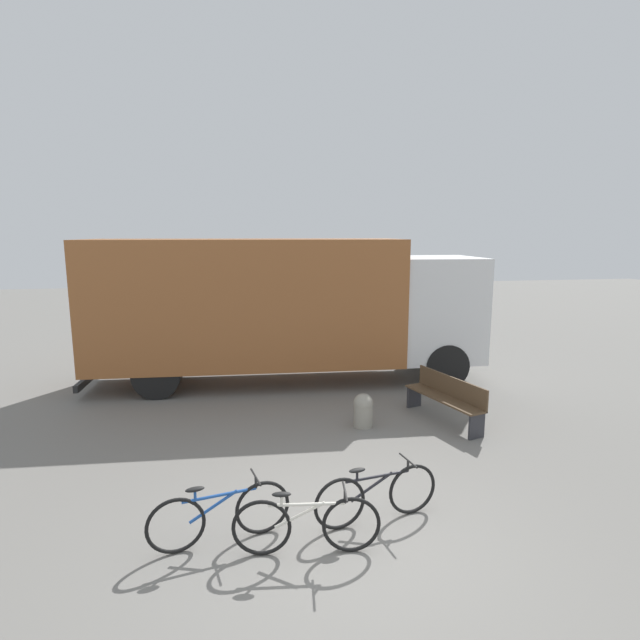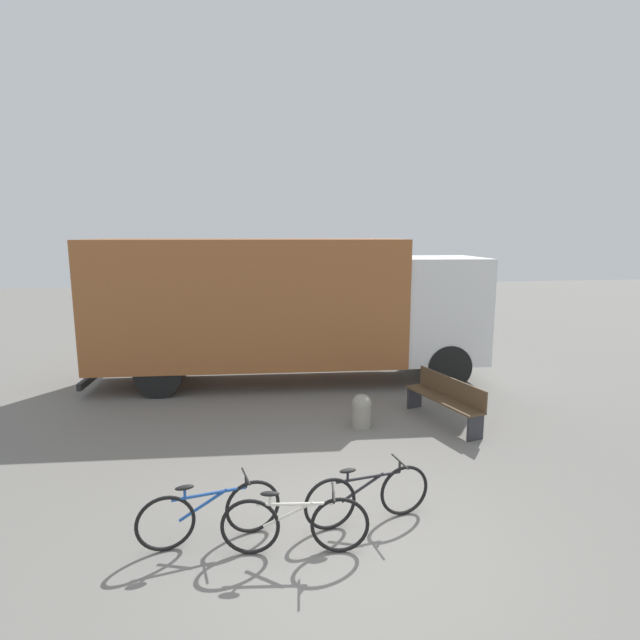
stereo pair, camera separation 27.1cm
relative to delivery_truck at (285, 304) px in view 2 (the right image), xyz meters
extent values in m
plane|color=slate|center=(0.18, -6.60, -1.94)|extent=(60.00, 60.00, 0.00)
cube|color=#99592D|center=(-0.86, 0.04, 0.07)|extent=(7.40, 2.57, 2.96)
cube|color=silver|center=(3.79, -0.19, -0.15)|extent=(2.10, 2.22, 2.52)
cube|color=black|center=(-4.55, 0.22, -1.65)|extent=(0.20, 2.10, 0.16)
cylinder|color=black|center=(3.83, 0.76, -1.41)|extent=(1.07, 0.33, 1.06)
cylinder|color=black|center=(3.74, -1.13, -1.41)|extent=(1.07, 0.33, 1.06)
cylinder|color=black|center=(-2.81, 1.09, -1.41)|extent=(1.07, 0.33, 1.06)
cylinder|color=black|center=(-2.91, -0.80, -1.41)|extent=(1.07, 0.33, 1.06)
cube|color=brown|center=(2.80, -3.17, -1.46)|extent=(0.93, 1.97, 0.04)
cube|color=brown|center=(2.97, -3.11, -1.27)|extent=(0.58, 1.87, 0.42)
cube|color=#2D2D33|center=(3.06, -4.05, -1.71)|extent=(0.34, 0.14, 0.46)
cube|color=#2D2D33|center=(2.53, -2.28, -1.71)|extent=(0.34, 0.14, 0.46)
torus|color=black|center=(-1.87, -6.50, -1.60)|extent=(0.67, 0.19, 0.68)
torus|color=black|center=(-0.87, -6.28, -1.60)|extent=(0.67, 0.19, 0.68)
cylinder|color=#1E4C9E|center=(-1.37, -6.39, -1.33)|extent=(0.86, 0.22, 0.04)
cylinder|color=#1E4C9E|center=(-1.45, -6.41, -1.46)|extent=(0.57, 0.16, 0.32)
cylinder|color=#1E4C9E|center=(-1.65, -6.45, -1.27)|extent=(0.03, 0.03, 0.11)
ellipsoid|color=black|center=(-1.65, -6.45, -1.20)|extent=(0.23, 0.14, 0.05)
cylinder|color=black|center=(-0.95, -6.30, -1.26)|extent=(0.03, 0.03, 0.14)
cylinder|color=black|center=(-0.95, -6.30, -1.18)|extent=(0.12, 0.43, 0.02)
torus|color=black|center=(-0.91, -6.70, -1.60)|extent=(0.68, 0.12, 0.68)
torus|color=black|center=(0.11, -6.81, -1.60)|extent=(0.68, 0.12, 0.68)
cylinder|color=silver|center=(-0.40, -6.76, -1.33)|extent=(0.87, 0.13, 0.04)
cylinder|color=silver|center=(-0.47, -6.75, -1.46)|extent=(0.58, 0.10, 0.32)
cylinder|color=silver|center=(-0.68, -6.73, -1.27)|extent=(0.03, 0.03, 0.11)
ellipsoid|color=black|center=(-0.68, -6.73, -1.20)|extent=(0.23, 0.11, 0.05)
cylinder|color=black|center=(0.04, -6.81, -1.26)|extent=(0.03, 0.03, 0.14)
cylinder|color=black|center=(0.04, -6.81, -1.18)|extent=(0.07, 0.44, 0.02)
torus|color=black|center=(0.07, -6.35, -1.60)|extent=(0.68, 0.17, 0.68)
torus|color=black|center=(1.08, -6.17, -1.60)|extent=(0.68, 0.17, 0.68)
cylinder|color=black|center=(0.58, -6.26, -1.33)|extent=(0.86, 0.20, 0.04)
cylinder|color=black|center=(0.50, -6.27, -1.46)|extent=(0.58, 0.14, 0.32)
cylinder|color=black|center=(0.30, -6.31, -1.27)|extent=(0.03, 0.03, 0.11)
ellipsoid|color=black|center=(0.30, -6.31, -1.20)|extent=(0.23, 0.13, 0.05)
cylinder|color=black|center=(1.00, -6.18, -1.26)|extent=(0.03, 0.03, 0.14)
cylinder|color=black|center=(1.00, -6.18, -1.18)|extent=(0.10, 0.44, 0.02)
cylinder|color=gray|center=(1.20, -3.17, -1.71)|extent=(0.36, 0.36, 0.46)
sphere|color=gray|center=(1.20, -3.17, -1.48)|extent=(0.38, 0.38, 0.38)
camera|label=1|loc=(-1.12, -11.90, 1.70)|focal=28.00mm
camera|label=2|loc=(-0.85, -11.94, 1.70)|focal=28.00mm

